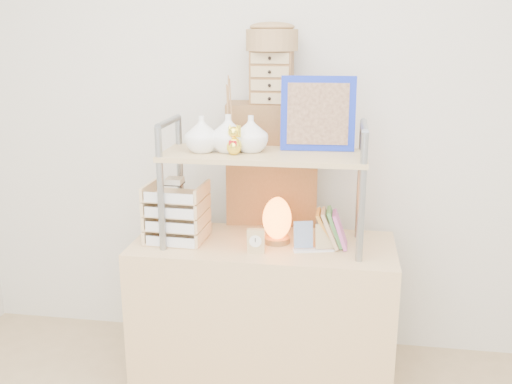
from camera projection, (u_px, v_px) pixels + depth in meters
room_shell at (224, 27)px, 1.60m from camera, size 3.42×3.41×2.61m
desk at (263, 317)px, 2.72m from camera, size 1.20×0.50×0.75m
cabinet at (271, 232)px, 2.99m from camera, size 0.48×0.30×1.35m
hutch at (254, 147)px, 2.52m from camera, size 0.90×0.34×0.75m
letter_tray at (176, 216)px, 2.62m from camera, size 0.26×0.24×0.30m
salt_lamp at (277, 220)px, 2.60m from camera, size 0.14×0.13×0.22m
desk_clock at (256, 241)px, 2.49m from camera, size 0.08×0.04×0.11m
postcard_stand at (313, 242)px, 2.52m from camera, size 0.19×0.09×0.13m
drawer_chest at (272, 77)px, 2.76m from camera, size 0.20×0.16×0.25m
woven_basket at (272, 40)px, 2.72m from camera, size 0.25×0.25×0.10m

